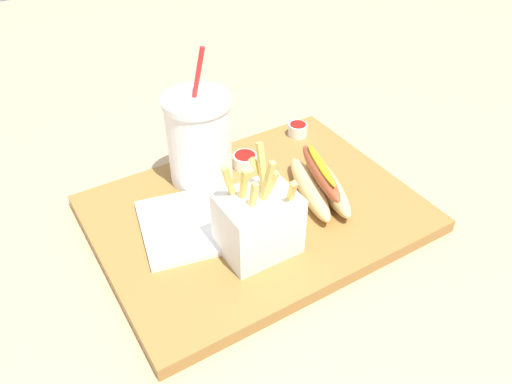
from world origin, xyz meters
name	(u,v)px	position (x,y,z in m)	size (l,w,h in m)	color
ground_plane	(256,224)	(0.00, 0.00, -0.01)	(2.40, 2.40, 0.02)	tan
food_tray	(256,213)	(0.00, 0.00, 0.01)	(0.45, 0.34, 0.02)	olive
soda_cup	(199,139)	(-0.03, 0.11, 0.09)	(0.10, 0.10, 0.21)	white
fries_basket	(258,222)	(-0.04, -0.07, 0.07)	(0.10, 0.08, 0.15)	white
hot_dog_1	(319,183)	(0.10, -0.02, 0.04)	(0.10, 0.16, 0.06)	#DBB775
ketchup_cup_1	(298,129)	(0.16, 0.13, 0.03)	(0.03, 0.03, 0.02)	white
ketchup_cup_2	(245,160)	(0.04, 0.10, 0.03)	(0.04, 0.04, 0.02)	white
napkin_stack	(185,225)	(-0.10, 0.02, 0.02)	(0.12, 0.14, 0.01)	white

